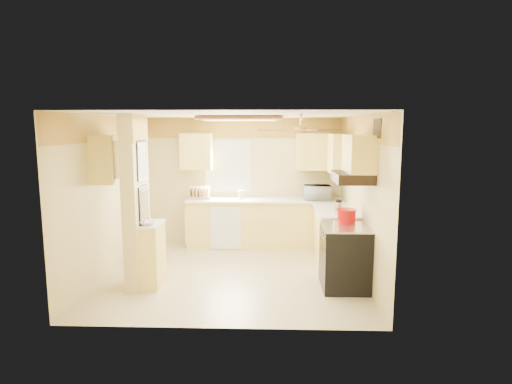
{
  "coord_description": "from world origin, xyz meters",
  "views": [
    {
      "loc": [
        0.59,
        -6.56,
        2.31
      ],
      "look_at": [
        0.36,
        0.35,
        1.27
      ],
      "focal_mm": 30.0,
      "sensor_mm": 36.0,
      "label": 1
    }
  ],
  "objects_px": {
    "microwave": "(317,192)",
    "bowl": "(147,223)",
    "kettle": "(339,208)",
    "dutch_oven": "(346,215)",
    "stove": "(345,257)"
  },
  "relations": [
    {
      "from": "stove",
      "to": "microwave",
      "type": "xyz_separation_m",
      "value": [
        -0.18,
        2.12,
        0.62
      ]
    },
    {
      "from": "stove",
      "to": "kettle",
      "type": "relative_size",
      "value": 3.81
    },
    {
      "from": "stove",
      "to": "kettle",
      "type": "xyz_separation_m",
      "value": [
        0.0,
        0.69,
        0.59
      ]
    },
    {
      "from": "microwave",
      "to": "dutch_oven",
      "type": "xyz_separation_m",
      "value": [
        0.24,
        -1.84,
        -0.07
      ]
    },
    {
      "from": "dutch_oven",
      "to": "bowl",
      "type": "bearing_deg",
      "value": -172.24
    },
    {
      "from": "bowl",
      "to": "kettle",
      "type": "distance_m",
      "value": 2.95
    },
    {
      "from": "microwave",
      "to": "kettle",
      "type": "bearing_deg",
      "value": 99.12
    },
    {
      "from": "microwave",
      "to": "bowl",
      "type": "height_order",
      "value": "microwave"
    },
    {
      "from": "bowl",
      "to": "kettle",
      "type": "height_order",
      "value": "kettle"
    },
    {
      "from": "stove",
      "to": "microwave",
      "type": "bearing_deg",
      "value": 94.8
    },
    {
      "from": "stove",
      "to": "microwave",
      "type": "distance_m",
      "value": 2.22
    },
    {
      "from": "stove",
      "to": "bowl",
      "type": "xyz_separation_m",
      "value": [
        -2.83,
        -0.11,
        0.51
      ]
    },
    {
      "from": "microwave",
      "to": "stove",
      "type": "bearing_deg",
      "value": 96.65
    },
    {
      "from": "bowl",
      "to": "kettle",
      "type": "xyz_separation_m",
      "value": [
        2.84,
        0.8,
        0.08
      ]
    },
    {
      "from": "microwave",
      "to": "dutch_oven",
      "type": "relative_size",
      "value": 1.72
    }
  ]
}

